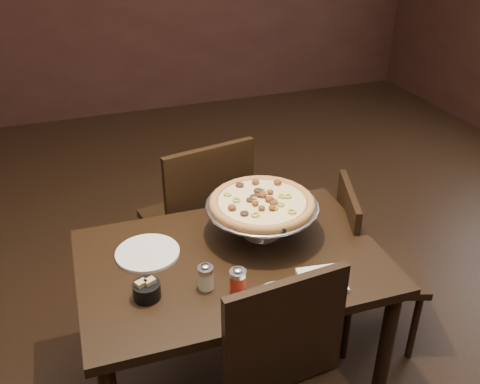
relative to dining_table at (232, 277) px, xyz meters
name	(u,v)px	position (x,y,z in m)	size (l,w,h in m)	color
room	(263,73)	(0.12, 0.02, 0.79)	(6.04, 7.04, 2.84)	black
dining_table	(232,277)	(0.00, 0.00, 0.00)	(1.15, 0.78, 0.71)	black
pizza_stand	(262,203)	(0.16, 0.10, 0.24)	(0.44, 0.44, 0.18)	silver
parmesan_shaker	(206,277)	(-0.14, -0.13, 0.14)	(0.06, 0.06, 0.10)	beige
pepper_flake_shaker	(238,281)	(-0.04, -0.19, 0.14)	(0.06, 0.06, 0.10)	maroon
packet_caddy	(147,290)	(-0.34, -0.11, 0.12)	(0.09, 0.09, 0.07)	black
napkin_stack	(322,280)	(0.25, -0.24, 0.10)	(0.15, 0.15, 0.02)	silver
plate_left	(148,253)	(-0.29, 0.13, 0.10)	(0.24, 0.24, 0.01)	silver
plate_near	(284,303)	(0.08, -0.30, 0.10)	(0.22, 0.22, 0.01)	silver
serving_spatula	(281,223)	(0.18, -0.04, 0.24)	(0.15, 0.15, 0.02)	silver
chair_far	(200,218)	(0.04, 0.61, -0.10)	(0.51, 0.51, 0.94)	black
chair_side	(366,261)	(0.68, 0.11, -0.17)	(0.48, 0.48, 0.81)	black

